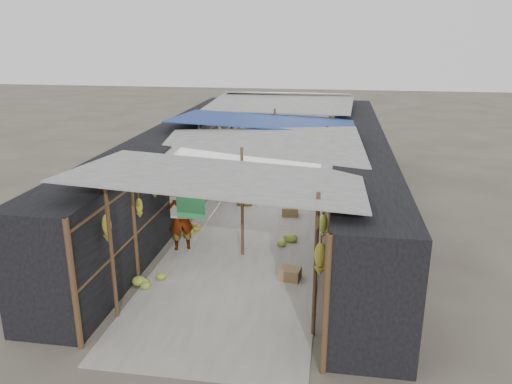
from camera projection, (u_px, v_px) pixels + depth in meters
The scene contains 14 objects.
ground at pixel (212, 325), 8.95m from camera, with size 80.00×80.00×0.00m, color #6B6356.
aisle_slab at pixel (264, 206), 15.07m from camera, with size 3.60×16.00×0.02m, color #9E998E.
stall_left at pixel (176, 166), 15.12m from camera, with size 1.40×15.00×2.30m, color black.
stall_right at pixel (357, 174), 14.32m from camera, with size 1.40×15.00×2.30m, color black.
crate_near at pixel (290, 274), 10.57m from camera, with size 0.44×0.36×0.27m, color #96724C.
crate_mid at pixel (290, 212), 14.26m from camera, with size 0.45×0.36×0.27m, color #96724C.
crate_back at pixel (226, 195), 15.70m from camera, with size 0.48×0.39×0.30m, color #96724C.
black_basin at pixel (323, 181), 17.35m from camera, with size 0.53×0.53×0.16m, color black.
vendor_elderly at pixel (180, 218), 11.84m from camera, with size 0.60×0.39×1.64m, color white.
shopper_blue at pixel (240, 178), 15.54m from camera, with size 0.68×0.53×1.39m, color #1F409E.
vendor_seated at pixel (325, 160), 18.88m from camera, with size 0.56×0.32×0.86m, color #544F48.
market_canopy at pixel (267, 126), 14.65m from camera, with size 5.62×15.20×2.77m.
hanging_bananas at pixel (267, 152), 14.57m from camera, with size 3.96×14.09×0.80m.
floor_bananas at pixel (259, 198), 15.37m from camera, with size 3.94×10.64×0.36m.
Camera 1 is at (2.00, -7.58, 5.01)m, focal length 35.00 mm.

